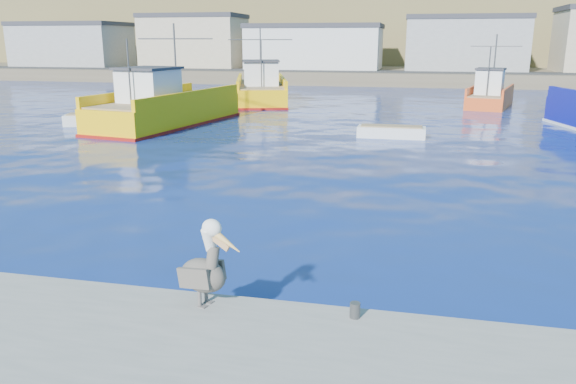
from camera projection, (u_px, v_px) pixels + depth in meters
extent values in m
plane|color=navy|center=(252.00, 262.00, 14.54)|extent=(260.00, 260.00, 0.00)
cylinder|color=#4C4C4C|center=(355.00, 310.00, 10.54)|extent=(0.20, 0.20, 0.30)
cube|color=brown|center=(388.00, 74.00, 82.15)|extent=(160.00, 30.00, 1.60)
cube|color=brown|center=(396.00, 37.00, 105.28)|extent=(180.00, 40.00, 14.00)
cube|color=brown|center=(401.00, 14.00, 122.81)|extent=(200.00, 40.00, 24.00)
cube|color=#2D2D2D|center=(384.00, 72.00, 71.57)|extent=(150.00, 5.00, 0.10)
cube|color=gray|center=(73.00, 46.00, 86.51)|extent=(16.00, 10.00, 6.00)
cube|color=#333338|center=(71.00, 24.00, 85.64)|extent=(16.32, 10.20, 0.60)
cube|color=tan|center=(195.00, 43.00, 82.19)|extent=(14.00, 9.00, 7.00)
cube|color=#333338|center=(193.00, 16.00, 81.19)|extent=(14.28, 9.18, 0.60)
cube|color=silver|center=(316.00, 49.00, 78.61)|extent=(18.00, 11.00, 5.50)
cube|color=#333338|center=(316.00, 26.00, 77.81)|extent=(18.36, 11.22, 0.60)
cube|color=gray|center=(464.00, 45.00, 74.29)|extent=(15.00, 10.00, 6.50)
cube|color=#333338|center=(467.00, 17.00, 73.36)|extent=(15.30, 10.20, 0.60)
cube|color=#FEBC07|center=(168.00, 113.00, 37.79)|extent=(6.28, 13.11, 1.63)
cube|color=#FEBC07|center=(192.00, 96.00, 36.76)|extent=(2.36, 12.18, 0.70)
cube|color=#FEBC07|center=(142.00, 94.00, 38.21)|extent=(2.36, 12.18, 0.70)
cube|color=#9A140D|center=(168.00, 124.00, 37.99)|extent=(6.41, 13.37, 0.25)
cube|color=#8C7251|center=(167.00, 100.00, 37.57)|extent=(5.87, 12.55, 0.10)
cube|color=white|center=(149.00, 86.00, 35.61)|extent=(3.43, 3.60, 2.00)
cube|color=#333338|center=(148.00, 68.00, 35.32)|extent=(3.70, 4.01, 0.15)
cylinder|color=#4C4C4C|center=(175.00, 62.00, 38.05)|extent=(0.14, 0.14, 5.00)
cylinder|color=#4C4C4C|center=(129.00, 73.00, 33.69)|extent=(0.12, 0.12, 4.00)
cylinder|color=#4C4C4C|center=(174.00, 39.00, 37.65)|extent=(5.80, 1.08, 0.08)
cube|color=#FEBC07|center=(261.00, 93.00, 51.64)|extent=(7.41, 12.86, 1.58)
cube|color=#FEBC07|center=(282.00, 81.00, 51.46)|extent=(3.55, 11.54, 0.70)
cube|color=#FEBC07|center=(239.00, 81.00, 51.22)|extent=(3.55, 11.54, 0.70)
cube|color=#9A140D|center=(261.00, 102.00, 51.83)|extent=(7.56, 13.12, 0.25)
cube|color=#8C7251|center=(261.00, 84.00, 51.42)|extent=(6.95, 12.30, 0.10)
cube|color=white|center=(261.00, 74.00, 49.38)|extent=(3.67, 3.74, 2.00)
cube|color=#333338|center=(261.00, 61.00, 49.10)|extent=(3.98, 4.15, 0.15)
cylinder|color=#4C4C4C|center=(260.00, 56.00, 51.95)|extent=(0.15, 0.15, 5.00)
cylinder|color=#4C4C4C|center=(261.00, 64.00, 47.39)|extent=(0.12, 0.12, 4.00)
cylinder|color=#4C4C4C|center=(260.00, 40.00, 51.56)|extent=(5.68, 1.71, 0.08)
cube|color=#E24C1A|center=(490.00, 101.00, 48.26)|extent=(4.85, 8.46, 1.04)
cube|color=#E24C1A|center=(508.00, 91.00, 47.42)|extent=(2.09, 7.62, 0.70)
cube|color=#E24C1A|center=(474.00, 90.00, 48.64)|extent=(2.09, 7.62, 0.70)
cube|color=#8C7251|center=(490.00, 94.00, 48.11)|extent=(4.54, 8.09, 0.10)
cube|color=white|center=(490.00, 82.00, 46.80)|extent=(2.52, 2.44, 2.00)
cube|color=#333338|center=(491.00, 69.00, 46.52)|extent=(2.72, 2.71, 0.15)
cylinder|color=#4C4C4C|center=(494.00, 64.00, 48.15)|extent=(0.15, 0.15, 5.00)
cylinder|color=#4C4C4C|center=(489.00, 72.00, 45.54)|extent=(0.12, 0.12, 4.00)
cylinder|color=#4C4C4C|center=(496.00, 46.00, 47.76)|extent=(4.08, 1.10, 0.08)
cube|color=silver|center=(100.00, 121.00, 37.86)|extent=(4.71, 2.87, 0.89)
cube|color=#8C7251|center=(99.00, 114.00, 37.73)|extent=(4.18, 2.41, 0.09)
cube|color=silver|center=(391.00, 133.00, 33.01)|extent=(3.93, 1.40, 0.79)
cube|color=#8C7251|center=(392.00, 126.00, 32.90)|extent=(3.54, 1.10, 0.08)
cylinder|color=#595451|center=(200.00, 298.00, 10.98)|extent=(0.09, 0.09, 0.34)
cube|color=#595451|center=(203.00, 306.00, 11.00)|extent=(0.20, 0.18, 0.02)
cylinder|color=#595451|center=(206.00, 294.00, 11.17)|extent=(0.09, 0.09, 0.34)
cube|color=#595451|center=(209.00, 302.00, 11.18)|extent=(0.20, 0.18, 0.02)
ellipsoid|color=#38332D|center=(203.00, 275.00, 10.94)|extent=(1.11, 0.83, 0.68)
cube|color=#38332D|center=(194.00, 278.00, 10.72)|extent=(0.75, 0.27, 0.50)
cube|color=#38332D|center=(210.00, 269.00, 11.17)|extent=(0.75, 0.27, 0.50)
cube|color=#38332D|center=(186.00, 275.00, 11.16)|extent=(0.30, 0.25, 0.14)
cylinder|color=#38332D|center=(212.00, 260.00, 10.74)|extent=(0.32, 0.40, 0.54)
cylinder|color=white|center=(209.00, 239.00, 10.66)|extent=(0.30, 0.39, 0.51)
ellipsoid|color=white|center=(212.00, 228.00, 10.56)|extent=(0.47, 0.40, 0.34)
cone|color=gold|center=(226.00, 241.00, 10.48)|extent=(0.70, 0.34, 0.47)
cube|color=tan|center=(220.00, 242.00, 10.55)|extent=(0.41, 0.17, 0.30)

